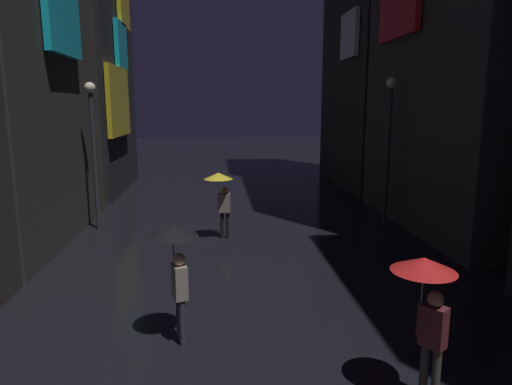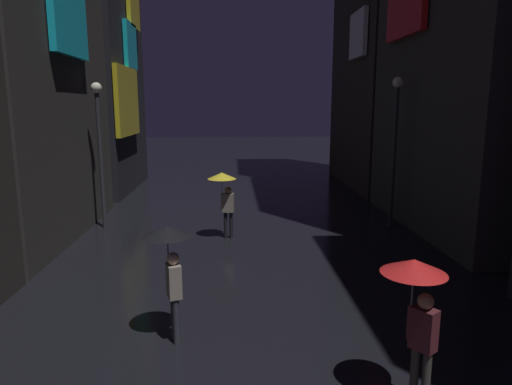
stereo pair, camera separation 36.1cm
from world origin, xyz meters
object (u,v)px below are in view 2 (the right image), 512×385
object	(u,v)px
pedestrian_far_right_yellow	(224,187)
streetlamp_right_far	(395,133)
pedestrian_foreground_right_red	(417,292)
pedestrian_foreground_left_black	(170,251)
streetlamp_left_far	(99,137)

from	to	relation	value
pedestrian_far_right_yellow	streetlamp_right_far	xyz separation A→B (m)	(5.83, 1.27, 1.57)
pedestrian_foreground_right_red	streetlamp_right_far	world-z (taller)	streetlamp_right_far
pedestrian_far_right_yellow	pedestrian_foreground_left_black	bearing A→B (deg)	-97.67
pedestrian_foreground_right_red	pedestrian_foreground_left_black	world-z (taller)	same
pedestrian_far_right_yellow	streetlamp_left_far	distance (m)	4.66
streetlamp_left_far	pedestrian_far_right_yellow	bearing A→B (deg)	-19.71
pedestrian_far_right_yellow	streetlamp_left_far	world-z (taller)	streetlamp_left_far
pedestrian_far_right_yellow	streetlamp_left_far	bearing A→B (deg)	160.29
streetlamp_left_far	streetlamp_right_far	xyz separation A→B (m)	(10.00, -0.23, 0.11)
pedestrian_foreground_left_black	streetlamp_left_far	bearing A→B (deg)	112.83
pedestrian_foreground_left_black	pedestrian_foreground_right_red	bearing A→B (deg)	-28.77
pedestrian_foreground_left_black	streetlamp_right_far	distance (m)	10.27
pedestrian_foreground_right_red	streetlamp_left_far	distance (m)	12.13
pedestrian_foreground_right_red	streetlamp_left_far	size ratio (longest dim) A/B	0.43
pedestrian_foreground_right_red	streetlamp_right_far	xyz separation A→B (m)	(3.07, 9.63, 1.57)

